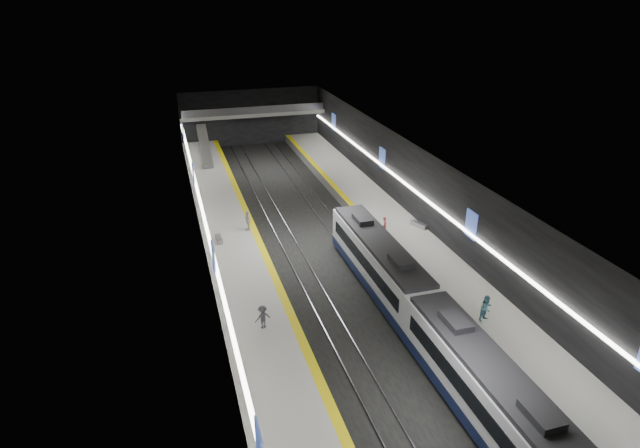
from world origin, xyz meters
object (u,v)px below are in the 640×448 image
object	(u,v)px
escalator	(205,146)
bench_right_far	(419,225)
bench_left_far	(219,239)
passenger_left_a	(248,220)
passenger_right_b	(486,308)
train	(423,314)
passenger_left_b	(263,317)
passenger_right_a	(385,225)

from	to	relation	value
escalator	bench_right_far	world-z (taller)	escalator
bench_left_far	passenger_left_a	bearing A→B (deg)	25.81
escalator	passenger_left_a	size ratio (longest dim) A/B	4.16
passenger_right_b	passenger_left_a	size ratio (longest dim) A/B	0.97
train	passenger_left_b	size ratio (longest dim) A/B	18.40
bench_left_far	passenger_right_b	size ratio (longest dim) A/B	0.86
escalator	passenger_left_a	bearing A→B (deg)	-85.75
bench_right_far	escalator	bearing A→B (deg)	101.41
train	passenger_left_b	distance (m)	10.40
bench_left_far	passenger_left_a	xyz separation A→B (m)	(2.84, 1.55, 0.77)
bench_left_far	passenger_left_a	size ratio (longest dim) A/B	0.83
passenger_right_a	passenger_left_b	xyz separation A→B (m)	(-13.29, -11.26, 0.04)
passenger_left_a	bench_left_far	bearing A→B (deg)	-70.20
bench_left_far	passenger_right_b	bearing A→B (deg)	-50.38
passenger_left_a	passenger_left_b	distance (m)	15.43
train	passenger_left_a	xyz separation A→B (m)	(-8.32, 18.51, -0.23)
bench_left_far	bench_right_far	bearing A→B (deg)	-9.91
train	escalator	distance (m)	42.29
bench_left_far	passenger_left_b	size ratio (longest dim) A/B	0.98
train	passenger_right_b	xyz separation A→B (m)	(4.54, -0.20, -0.26)
bench_right_far	bench_left_far	bearing A→B (deg)	151.52
bench_left_far	passenger_right_a	distance (m)	14.78
passenger_right_b	passenger_right_a	bearing A→B (deg)	74.32
passenger_right_b	passenger_left_b	xyz separation A→B (m)	(-14.44, 3.36, -0.11)
passenger_right_a	passenger_right_b	bearing A→B (deg)	-158.72
passenger_right_a	train	bearing A→B (deg)	-176.44
bench_right_far	passenger_left_b	world-z (taller)	passenger_left_b
train	bench_left_far	world-z (taller)	train
train	bench_left_far	distance (m)	20.33
passenger_right_b	passenger_left_a	bearing A→B (deg)	104.30
bench_right_far	passenger_left_a	distance (m)	15.81
bench_right_far	passenger_right_b	size ratio (longest dim) A/B	0.94
escalator	passenger_right_b	xyz separation A→B (m)	(14.54, -41.29, -0.97)
train	passenger_left_b	xyz separation A→B (m)	(-9.90, 3.16, -0.38)
escalator	passenger_left_a	world-z (taller)	escalator
train	bench_left_far	size ratio (longest dim) A/B	18.71
bench_left_far	bench_right_far	world-z (taller)	bench_right_far
bench_right_far	passenger_right_b	world-z (taller)	passenger_right_b
passenger_left_a	passenger_left_b	bearing A→B (deg)	-14.71
passenger_left_b	passenger_left_a	bearing A→B (deg)	-111.00
bench_right_far	passenger_left_b	xyz separation A→B (m)	(-16.90, -11.54, 0.60)
escalator	bench_left_far	size ratio (longest dim) A/B	4.98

